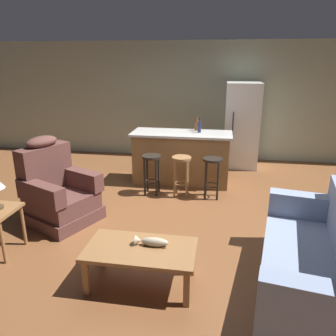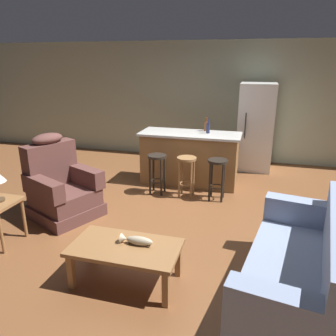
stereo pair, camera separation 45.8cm
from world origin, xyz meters
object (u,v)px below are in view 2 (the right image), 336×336
couch (302,272)px  bar_stool_right (217,172)px  fish_figurine (136,240)px  bar_stool_left (157,167)px  bar_stool_middle (187,169)px  refrigerator (255,127)px  bottle_short_amber (208,128)px  coffee_table (125,251)px  recliner_near_lamp (61,188)px  bottle_tall_green (206,126)px  kitchen_island (190,158)px

couch → bar_stool_right: (-1.07, 2.23, 0.13)m
fish_figurine → couch: bearing=2.9°
fish_figurine → couch: size_ratio=0.17×
bar_stool_left → couch: bearing=-46.9°
bar_stool_left → bar_stool_middle: 0.51m
refrigerator → bottle_short_amber: size_ratio=6.56×
fish_figurine → bottle_short_amber: (0.24, 3.00, 0.59)m
couch → bar_stool_right: 2.47m
coffee_table → recliner_near_lamp: (-1.50, 1.20, 0.06)m
bar_stool_right → refrigerator: refrigerator is taller
bar_stool_left → bottle_tall_green: bearing=52.3°
kitchen_island → bottle_short_amber: (0.31, 0.06, 0.57)m
refrigerator → bottle_tall_green: refrigerator is taller
refrigerator → bottle_tall_green: (-0.86, -0.96, 0.16)m
bar_stool_right → refrigerator: 1.95m
coffee_table → recliner_near_lamp: size_ratio=0.92×
bottle_tall_green → bar_stool_right: bearing=-68.6°
couch → bottle_short_amber: (-1.35, 2.92, 0.71)m
bar_stool_middle → fish_figurine: bearing=-90.2°
bar_stool_middle → bottle_tall_green: (0.17, 0.87, 0.57)m
couch → bottle_tall_green: bottle_tall_green is taller
recliner_near_lamp → bottle_tall_green: (1.77, 2.04, 0.62)m
coffee_table → couch: size_ratio=0.55×
coffee_table → fish_figurine: 0.15m
recliner_near_lamp → refrigerator: (2.64, 3.00, 0.46)m
couch → bar_stool_middle: (-1.58, 2.23, 0.13)m
recliner_near_lamp → kitchen_island: (1.53, 1.80, 0.06)m
kitchen_island → couch: bearing=-59.9°
fish_figurine → bottle_short_amber: bearing=85.5°
bar_stool_middle → bottle_tall_green: bearing=79.2°
bar_stool_left → bar_stool_right: same height
kitchen_island → bar_stool_middle: size_ratio=2.65×
fish_figurine → bar_stool_right: bearing=77.4°
bar_stool_left → bottle_short_amber: bottle_short_amber is taller
couch → bar_stool_middle: size_ratio=2.96×
bottle_short_amber → coffee_table: bearing=-96.2°
fish_figurine → refrigerator: (1.04, 4.14, 0.42)m
bar_stool_middle → bar_stool_right: (0.51, 0.00, 0.00)m
bar_stool_right → couch: bearing=-64.4°
kitchen_island → bar_stool_middle: (0.08, -0.63, -0.01)m
refrigerator → bar_stool_right: bearing=-106.0°
refrigerator → bottle_short_amber: bearing=-125.2°
couch → kitchen_island: size_ratio=1.12×
fish_figurine → refrigerator: bearing=75.9°
coffee_table → refrigerator: size_ratio=0.62×
fish_figurine → bottle_short_amber: size_ratio=1.27×
refrigerator → bottle_short_amber: 1.40m
recliner_near_lamp → bar_stool_right: 2.42m
bottle_tall_green → bottle_short_amber: bottle_short_amber is taller
bar_stool_middle → recliner_near_lamp: bearing=-144.0°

